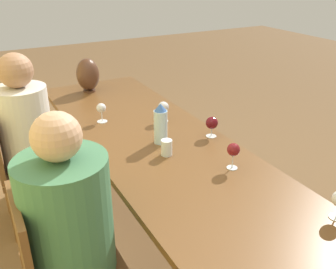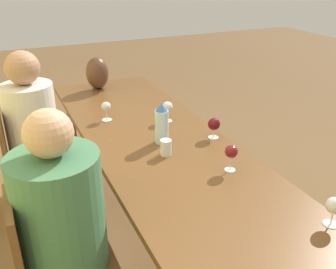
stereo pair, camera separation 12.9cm
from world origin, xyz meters
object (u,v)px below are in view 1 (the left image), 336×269
vase (88,75)px  person_near (73,232)px  wine_glass_4 (163,108)px  person_far (29,138)px  water_bottle (161,124)px  wine_glass_0 (233,150)px  wine_glass_2 (101,109)px  wine_glass_1 (211,123)px  water_tumbler (167,148)px  chair_near (60,267)px  chair_far (21,164)px

vase → person_near: 1.75m
wine_glass_4 → person_far: person_far is taller
water_bottle → wine_glass_0: bearing=-157.1°
water_bottle → vase: vase is taller
vase → wine_glass_0: size_ratio=1.94×
water_bottle → wine_glass_2: bearing=23.3°
wine_glass_1 → wine_glass_2: bearing=43.7°
water_tumbler → wine_glass_2: size_ratio=0.70×
water_bottle → person_near: size_ratio=0.20×
wine_glass_2 → person_far: 0.53m
wine_glass_1 → person_near: (-0.38, 1.01, -0.19)m
vase → wine_glass_2: size_ratio=2.12×
chair_near → wine_glass_4: bearing=-51.5°
chair_near → water_tumbler: bearing=-67.7°
wine_glass_2 → person_near: size_ratio=0.11×
wine_glass_1 → chair_far: size_ratio=0.15×
chair_near → water_bottle: bearing=-59.2°
wine_glass_4 → vase: bearing=16.3°
water_bottle → wine_glass_1: bearing=-102.6°
water_tumbler → wine_glass_4: (0.45, -0.22, 0.05)m
water_bottle → wine_glass_0: (-0.46, -0.20, -0.02)m
water_tumbler → chair_near: size_ratio=0.11×
wine_glass_0 → chair_near: wine_glass_0 is taller
person_near → person_far: bearing=0.1°
water_bottle → person_far: (0.63, 0.69, -0.20)m
person_near → person_far: size_ratio=0.99×
chair_far → person_near: bearing=-175.6°
water_tumbler → wine_glass_2: wine_glass_2 is taller
vase → wine_glass_2: 0.69m
wine_glass_1 → person_far: person_far is taller
chair_far → wine_glass_1: bearing=-122.9°
water_bottle → chair_far: water_bottle is taller
water_bottle → vase: bearing=4.2°
wine_glass_1 → water_tumbler: bearing=103.6°
wine_glass_0 → water_tumbler: bearing=38.6°
person_near → wine_glass_0: bearing=-90.4°
wine_glass_0 → wine_glass_2: wine_glass_0 is taller
water_tumbler → person_far: bearing=38.9°
wine_glass_2 → wine_glass_4: wine_glass_4 is taller
wine_glass_0 → chair_far: bearing=41.3°
vase → wine_glass_2: vase is taller
water_bottle → wine_glass_4: bearing=-30.6°
wine_glass_0 → wine_glass_4: wine_glass_0 is taller
wine_glass_0 → chair_near: (0.01, 0.96, -0.37)m
person_far → wine_glass_1: bearing=-125.0°
chair_far → person_far: (-0.00, -0.08, 0.19)m
vase → wine_glass_1: (-1.24, -0.41, -0.06)m
person_far → chair_far: bearing=90.0°
water_bottle → wine_glass_1: (-0.07, -0.32, -0.03)m
chair_near → person_far: bearing=-4.2°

